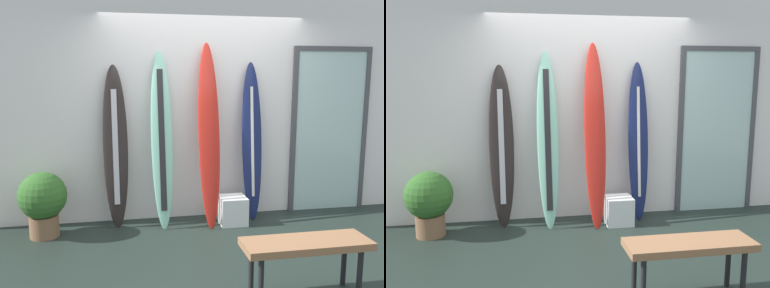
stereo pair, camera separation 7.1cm
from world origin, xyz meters
The scene contains 10 objects.
ground centered at (0.00, 0.00, -0.02)m, with size 8.00×8.00×0.04m, color #212C27.
wall_back centered at (0.00, 1.30, 1.40)m, with size 7.20×0.20×2.80m, color white.
surfboard_charcoal centered at (-1.09, 1.03, 0.96)m, with size 0.30×0.29×1.91m.
surfboard_seafoam centered at (-0.56, 0.97, 1.04)m, with size 0.26×0.45×2.08m.
surfboard_crimson centered at (0.00, 0.90, 1.07)m, with size 0.27×0.52×2.18m.
surfboard_navy centered at (0.57, 1.02, 0.98)m, with size 0.26×0.31×1.95m.
display_block_left centered at (0.29, 0.84, 0.17)m, with size 0.32×0.32×0.34m.
glass_door centered at (1.69, 1.18, 1.11)m, with size 1.07×0.06×2.16m.
potted_plant centered at (-1.90, 0.82, 0.42)m, with size 0.53×0.53×0.74m.
bench centered at (0.40, -0.86, 0.42)m, with size 1.03×0.32×0.48m.
Camera 2 is at (-0.95, -3.64, 1.74)m, focal length 37.14 mm.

